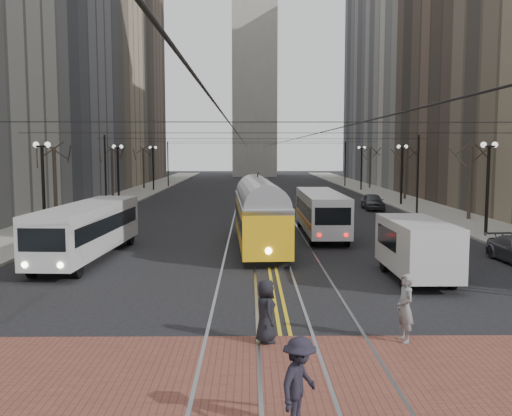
{
  "coord_description": "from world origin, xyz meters",
  "views": [
    {
      "loc": [
        -1.04,
        -17.03,
        5.38
      ],
      "look_at": [
        -0.77,
        6.29,
        3.0
      ],
      "focal_mm": 40.0,
      "sensor_mm": 36.0,
      "label": 1
    }
  ],
  "objects_px": {
    "rear_bus": "(321,214)",
    "pedestrian_b": "(405,308)",
    "transit_bus": "(88,232)",
    "sedan_grey": "(373,202)",
    "streetcar": "(259,221)",
    "cargo_van": "(416,250)",
    "pedestrian_d": "(299,383)",
    "pedestrian_a": "(266,311)",
    "sedan_silver": "(321,195)"
  },
  "relations": [
    {
      "from": "rear_bus",
      "to": "pedestrian_b",
      "type": "height_order",
      "value": "rear_bus"
    },
    {
      "from": "transit_bus",
      "to": "sedan_grey",
      "type": "relative_size",
      "value": 2.54
    },
    {
      "from": "streetcar",
      "to": "cargo_van",
      "type": "xyz_separation_m",
      "value": [
        6.36,
        -8.16,
        -0.23
      ]
    },
    {
      "from": "pedestrian_d",
      "to": "pedestrian_b",
      "type": "bearing_deg",
      "value": -3.13
    },
    {
      "from": "sedan_grey",
      "to": "pedestrian_d",
      "type": "height_order",
      "value": "pedestrian_d"
    },
    {
      "from": "sedan_grey",
      "to": "transit_bus",
      "type": "bearing_deg",
      "value": -126.82
    },
    {
      "from": "streetcar",
      "to": "cargo_van",
      "type": "distance_m",
      "value": 10.35
    },
    {
      "from": "streetcar",
      "to": "cargo_van",
      "type": "bearing_deg",
      "value": -54.82
    },
    {
      "from": "pedestrian_a",
      "to": "transit_bus",
      "type": "bearing_deg",
      "value": 23.39
    },
    {
      "from": "rear_bus",
      "to": "pedestrian_a",
      "type": "height_order",
      "value": "rear_bus"
    },
    {
      "from": "rear_bus",
      "to": "cargo_van",
      "type": "relative_size",
      "value": 1.86
    },
    {
      "from": "streetcar",
      "to": "pedestrian_a",
      "type": "height_order",
      "value": "streetcar"
    },
    {
      "from": "streetcar",
      "to": "pedestrian_b",
      "type": "xyz_separation_m",
      "value": [
        3.82,
        -15.79,
        -0.5
      ]
    },
    {
      "from": "transit_bus",
      "to": "sedan_silver",
      "type": "bearing_deg",
      "value": 66.22
    },
    {
      "from": "cargo_van",
      "to": "pedestrian_b",
      "type": "relative_size",
      "value": 2.91
    },
    {
      "from": "streetcar",
      "to": "sedan_grey",
      "type": "xyz_separation_m",
      "value": [
        10.62,
        19.94,
        -0.75
      ]
    },
    {
      "from": "cargo_van",
      "to": "transit_bus",
      "type": "bearing_deg",
      "value": 161.99
    },
    {
      "from": "streetcar",
      "to": "sedan_silver",
      "type": "height_order",
      "value": "streetcar"
    },
    {
      "from": "rear_bus",
      "to": "cargo_van",
      "type": "height_order",
      "value": "rear_bus"
    },
    {
      "from": "transit_bus",
      "to": "cargo_van",
      "type": "relative_size",
      "value": 1.93
    },
    {
      "from": "pedestrian_b",
      "to": "pedestrian_d",
      "type": "relative_size",
      "value": 1.06
    },
    {
      "from": "sedan_grey",
      "to": "pedestrian_b",
      "type": "height_order",
      "value": "pedestrian_b"
    },
    {
      "from": "transit_bus",
      "to": "pedestrian_b",
      "type": "relative_size",
      "value": 5.62
    },
    {
      "from": "pedestrian_a",
      "to": "pedestrian_d",
      "type": "relative_size",
      "value": 0.97
    },
    {
      "from": "rear_bus",
      "to": "sedan_silver",
      "type": "relative_size",
      "value": 2.26
    },
    {
      "from": "streetcar",
      "to": "sedan_grey",
      "type": "bearing_deg",
      "value": 59.18
    },
    {
      "from": "transit_bus",
      "to": "pedestrian_d",
      "type": "relative_size",
      "value": 5.97
    },
    {
      "from": "transit_bus",
      "to": "sedan_silver",
      "type": "distance_m",
      "value": 33.84
    },
    {
      "from": "sedan_silver",
      "to": "pedestrian_b",
      "type": "distance_m",
      "value": 42.68
    },
    {
      "from": "sedan_grey",
      "to": "pedestrian_b",
      "type": "bearing_deg",
      "value": -98.23
    },
    {
      "from": "sedan_grey",
      "to": "rear_bus",
      "type": "bearing_deg",
      "value": -110.53
    },
    {
      "from": "pedestrian_d",
      "to": "pedestrian_a",
      "type": "bearing_deg",
      "value": 36.84
    },
    {
      "from": "transit_bus",
      "to": "streetcar",
      "type": "bearing_deg",
      "value": 24.76
    },
    {
      "from": "sedan_silver",
      "to": "pedestrian_d",
      "type": "height_order",
      "value": "pedestrian_d"
    },
    {
      "from": "transit_bus",
      "to": "streetcar",
      "type": "relative_size",
      "value": 0.87
    },
    {
      "from": "transit_bus",
      "to": "sedan_silver",
      "type": "relative_size",
      "value": 2.34
    },
    {
      "from": "cargo_van",
      "to": "pedestrian_a",
      "type": "bearing_deg",
      "value": -130.47
    },
    {
      "from": "sedan_grey",
      "to": "pedestrian_b",
      "type": "xyz_separation_m",
      "value": [
        -6.81,
        -35.74,
        0.25
      ]
    },
    {
      "from": "sedan_silver",
      "to": "pedestrian_b",
      "type": "bearing_deg",
      "value": -87.1
    },
    {
      "from": "sedan_silver",
      "to": "pedestrian_d",
      "type": "distance_m",
      "value": 48.0
    },
    {
      "from": "sedan_silver",
      "to": "streetcar",
      "type": "bearing_deg",
      "value": -97.3
    },
    {
      "from": "streetcar",
      "to": "pedestrian_d",
      "type": "xyz_separation_m",
      "value": [
        0.42,
        -20.79,
        -0.56
      ]
    },
    {
      "from": "sedan_silver",
      "to": "pedestrian_a",
      "type": "relative_size",
      "value": 2.62
    },
    {
      "from": "streetcar",
      "to": "rear_bus",
      "type": "bearing_deg",
      "value": 44.64
    },
    {
      "from": "sedan_silver",
      "to": "cargo_van",
      "type": "bearing_deg",
      "value": -83.79
    },
    {
      "from": "streetcar",
      "to": "rear_bus",
      "type": "distance_m",
      "value": 5.85
    },
    {
      "from": "transit_bus",
      "to": "pedestrian_b",
      "type": "bearing_deg",
      "value": -42.04
    },
    {
      "from": "cargo_van",
      "to": "sedan_silver",
      "type": "height_order",
      "value": "cargo_van"
    },
    {
      "from": "streetcar",
      "to": "pedestrian_b",
      "type": "bearing_deg",
      "value": -79.2
    },
    {
      "from": "transit_bus",
      "to": "cargo_van",
      "type": "height_order",
      "value": "transit_bus"
    }
  ]
}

